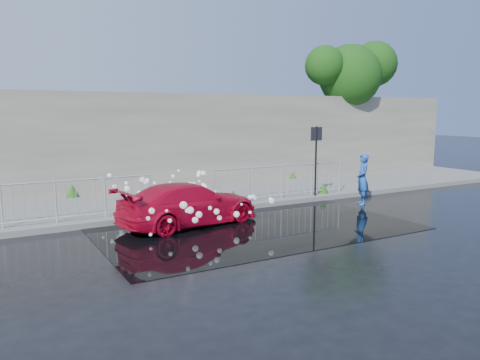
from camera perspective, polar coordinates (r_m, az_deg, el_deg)
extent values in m
plane|color=black|center=(11.24, 2.07, -7.08)|extent=(90.00, 90.00, 0.00)
cube|color=#5C5C58|center=(15.59, -7.56, -2.47)|extent=(30.00, 4.00, 0.15)
cube|color=#5C5C58|center=(13.79, -4.45, -3.84)|extent=(30.00, 0.25, 0.16)
cube|color=#6A6559|center=(17.41, -10.39, 4.65)|extent=(30.00, 0.60, 3.50)
cube|color=black|center=(12.31, 1.63, -5.67)|extent=(8.00, 5.00, 0.01)
cylinder|color=black|center=(15.89, 9.21, 1.98)|extent=(0.06, 0.06, 2.50)
cube|color=black|center=(15.81, 9.30, 5.58)|extent=(0.45, 0.04, 0.45)
cylinder|color=#332114|center=(23.44, 12.65, 6.99)|extent=(0.36, 0.36, 5.00)
sphere|color=#1C3D0E|center=(22.56, 13.25, 12.26)|extent=(2.86, 2.86, 2.86)
sphere|color=#1C3D0E|center=(23.64, 16.05, 13.44)|extent=(2.14, 2.14, 2.14)
sphere|color=#1C3D0E|center=(21.61, 10.27, 13.59)|extent=(1.75, 1.75, 1.75)
cylinder|color=silver|center=(13.45, -10.92, -1.59)|extent=(0.05, 0.05, 1.10)
cylinder|color=silver|center=(12.82, -21.64, -0.17)|extent=(5.00, 0.04, 0.04)
cylinder|color=silver|center=(12.98, -21.41, -4.32)|extent=(5.00, 0.04, 0.04)
cylinder|color=silver|center=(14.20, -3.25, -0.93)|extent=(0.05, 0.05, 1.10)
cylinder|color=silver|center=(16.97, 12.08, 0.44)|extent=(0.05, 0.05, 1.10)
cylinder|color=silver|center=(15.38, 5.13, 1.73)|extent=(5.00, 0.04, 0.04)
cylinder|color=silver|center=(15.52, 5.08, -1.75)|extent=(5.00, 0.04, 0.04)
cone|color=#174311|center=(13.42, -12.97, -3.38)|extent=(0.36, 0.36, 0.32)
cone|color=#174311|center=(14.62, -0.86, -2.02)|extent=(0.44, 0.44, 0.41)
cone|color=#174311|center=(16.62, 10.12, -0.95)|extent=(0.38, 0.38, 0.37)
cone|color=#174311|center=(16.56, -19.75, -1.27)|extent=(0.42, 0.42, 0.41)
cone|color=#174311|center=(20.09, 6.42, 0.59)|extent=(0.34, 0.34, 0.27)
sphere|color=white|center=(14.05, -6.69, -1.94)|extent=(0.08, 0.08, 0.08)
sphere|color=white|center=(14.83, -15.64, 0.56)|extent=(0.13, 0.13, 0.13)
sphere|color=white|center=(15.04, -4.98, -0.14)|extent=(0.08, 0.08, 0.08)
sphere|color=white|center=(12.82, -14.31, -4.52)|extent=(0.13, 0.13, 0.13)
sphere|color=white|center=(14.19, -10.20, -1.18)|extent=(0.16, 0.16, 0.16)
sphere|color=white|center=(13.83, -9.83, -1.71)|extent=(0.07, 0.07, 0.07)
sphere|color=white|center=(14.94, -14.77, 0.32)|extent=(0.08, 0.08, 0.08)
sphere|color=white|center=(14.02, -3.97, -2.25)|extent=(0.08, 0.08, 0.08)
sphere|color=white|center=(14.12, -11.50, -0.35)|extent=(0.09, 0.09, 0.09)
sphere|color=white|center=(13.95, -5.65, -2.59)|extent=(0.12, 0.12, 0.12)
sphere|color=white|center=(15.39, -5.11, 0.61)|extent=(0.14, 0.14, 0.14)
sphere|color=white|center=(14.95, -6.15, -0.38)|extent=(0.09, 0.09, 0.09)
sphere|color=white|center=(15.45, -4.98, 0.92)|extent=(0.13, 0.13, 0.13)
sphere|color=white|center=(15.94, -5.07, 0.90)|extent=(0.12, 0.12, 0.12)
sphere|color=white|center=(14.06, -12.14, -1.58)|extent=(0.16, 0.16, 0.16)
sphere|color=white|center=(13.95, -14.97, -0.82)|extent=(0.08, 0.08, 0.08)
sphere|color=white|center=(13.07, -13.28, -3.34)|extent=(0.10, 0.10, 0.10)
sphere|color=white|center=(13.26, -14.61, -2.78)|extent=(0.16, 0.16, 0.16)
sphere|color=white|center=(13.91, -7.99, -2.37)|extent=(0.07, 0.07, 0.07)
sphere|color=white|center=(14.70, -11.23, -0.08)|extent=(0.15, 0.15, 0.15)
sphere|color=white|center=(14.25, -13.71, -0.35)|extent=(0.10, 0.10, 0.10)
sphere|color=white|center=(14.23, -13.63, -1.02)|extent=(0.17, 0.17, 0.17)
sphere|color=white|center=(14.47, -10.38, -0.36)|extent=(0.09, 0.09, 0.09)
sphere|color=white|center=(15.23, -4.49, 0.86)|extent=(0.15, 0.15, 0.15)
sphere|color=white|center=(14.85, -5.67, -0.49)|extent=(0.13, 0.13, 0.13)
sphere|color=white|center=(13.96, -2.44, -2.83)|extent=(0.12, 0.12, 0.12)
sphere|color=white|center=(14.23, -5.75, -2.09)|extent=(0.09, 0.09, 0.09)
sphere|color=white|center=(14.81, -4.38, -0.78)|extent=(0.18, 0.18, 0.18)
sphere|color=white|center=(14.17, -8.38, -1.74)|extent=(0.12, 0.12, 0.12)
sphere|color=white|center=(13.77, -8.31, -2.30)|extent=(0.11, 0.11, 0.11)
sphere|color=white|center=(14.45, -8.14, -0.70)|extent=(0.15, 0.15, 0.15)
sphere|color=white|center=(13.24, -14.35, -3.21)|extent=(0.15, 0.15, 0.15)
sphere|color=white|center=(13.44, -9.17, -3.18)|extent=(0.08, 0.08, 0.08)
sphere|color=white|center=(13.51, -13.77, -2.36)|extent=(0.07, 0.07, 0.07)
sphere|color=white|center=(15.34, -8.18, 0.47)|extent=(0.12, 0.12, 0.12)
sphere|color=white|center=(14.82, -4.53, -0.56)|extent=(0.11, 0.11, 0.11)
sphere|color=white|center=(13.93, -15.07, -0.75)|extent=(0.13, 0.13, 0.13)
sphere|color=white|center=(14.54, -3.19, -1.56)|extent=(0.17, 0.17, 0.17)
sphere|color=white|center=(14.35, -5.64, -1.53)|extent=(0.14, 0.14, 0.14)
sphere|color=white|center=(13.87, -4.21, -2.99)|extent=(0.13, 0.13, 0.13)
sphere|color=white|center=(15.86, -7.52, 1.15)|extent=(0.08, 0.08, 0.08)
sphere|color=white|center=(14.56, -8.50, -0.25)|extent=(0.07, 0.07, 0.07)
sphere|color=white|center=(14.47, -5.94, -0.49)|extent=(0.09, 0.09, 0.09)
sphere|color=white|center=(14.03, -4.90, -2.70)|extent=(0.10, 0.10, 0.10)
sphere|color=white|center=(14.99, -16.61, 0.18)|extent=(0.09, 0.09, 0.09)
sphere|color=white|center=(14.44, -11.86, 0.05)|extent=(0.17, 0.17, 0.17)
sphere|color=white|center=(10.55, -6.08, -3.68)|extent=(0.16, 0.16, 0.16)
sphere|color=white|center=(11.26, -8.55, -4.93)|extent=(0.11, 0.11, 0.11)
sphere|color=white|center=(11.29, 0.18, -2.98)|extent=(0.06, 0.06, 0.06)
sphere|color=white|center=(12.33, 1.23, -3.97)|extent=(0.09, 0.09, 0.09)
sphere|color=white|center=(10.30, -10.71, -3.71)|extent=(0.14, 0.14, 0.14)
sphere|color=white|center=(12.09, 3.87, -2.54)|extent=(0.15, 0.15, 0.15)
sphere|color=white|center=(12.08, -0.43, -4.20)|extent=(0.16, 0.16, 0.16)
sphere|color=white|center=(11.36, -5.03, -4.22)|extent=(0.16, 0.16, 0.16)
sphere|color=white|center=(11.00, 1.83, -2.25)|extent=(0.09, 0.09, 0.09)
sphere|color=white|center=(11.23, -2.87, -3.87)|extent=(0.14, 0.14, 0.14)
sphere|color=white|center=(10.53, -11.14, -4.61)|extent=(0.09, 0.09, 0.09)
sphere|color=white|center=(11.47, -5.50, -4.88)|extent=(0.16, 0.16, 0.16)
sphere|color=white|center=(11.22, -3.67, -3.43)|extent=(0.10, 0.10, 0.10)
sphere|color=white|center=(10.02, -6.92, -3.06)|extent=(0.16, 0.16, 0.16)
sphere|color=white|center=(11.41, -2.52, -4.64)|extent=(0.12, 0.12, 0.12)
sphere|color=white|center=(10.24, -8.93, -3.71)|extent=(0.06, 0.06, 0.06)
sphere|color=white|center=(11.01, 3.74, -2.35)|extent=(0.10, 0.10, 0.10)
sphere|color=white|center=(10.89, 1.61, -2.03)|extent=(0.10, 0.10, 0.10)
sphere|color=white|center=(11.07, 1.23, -2.10)|extent=(0.10, 0.10, 0.10)
sphere|color=white|center=(11.03, -10.85, -6.56)|extent=(0.08, 0.08, 0.08)
sphere|color=white|center=(10.91, -6.47, -3.75)|extent=(0.10, 0.10, 0.10)
imported|color=#BA0724|center=(12.45, -6.22, -2.92)|extent=(4.11, 2.21, 1.13)
imported|color=#2255AD|center=(15.55, 14.72, 0.09)|extent=(0.64, 0.72, 1.65)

